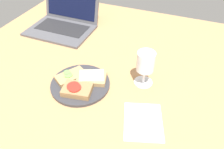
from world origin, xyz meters
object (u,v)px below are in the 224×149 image
object	(u,v)px
sandwich_with_cucumber	(71,76)
sandwich_with_cheese	(92,77)
plate	(80,84)
sandwich_with_tomato	(77,89)
laptop	(64,20)
napkin	(143,121)
wine_glass	(145,64)

from	to	relation	value
sandwich_with_cucumber	sandwich_with_cheese	distance (cm)	8.64
plate	sandwich_with_cheese	bearing A→B (deg)	46.46
sandwich_with_tomato	sandwich_with_cheese	size ratio (longest dim) A/B	0.91
laptop	napkin	distance (cm)	75.24
laptop	plate	bearing A→B (deg)	-52.01
sandwich_with_cucumber	sandwich_with_tomato	xyz separation A→B (cm)	(6.17, -5.94, 0.35)
laptop	napkin	world-z (taller)	laptop
laptop	napkin	xyz separation A→B (cm)	(58.63, -46.96, -4.26)
plate	napkin	bearing A→B (deg)	-15.74
wine_glass	napkin	bearing A→B (deg)	-74.14
plate	sandwich_with_cucumber	distance (cm)	5.27
sandwich_with_tomato	sandwich_with_cheese	bearing A→B (deg)	75.82
sandwich_with_tomato	wine_glass	distance (cm)	27.60
sandwich_with_cucumber	wine_glass	bearing A→B (deg)	19.49
plate	wine_glass	world-z (taller)	wine_glass
sandwich_with_cheese	plate	bearing A→B (deg)	-133.54
napkin	sandwich_with_cheese	bearing A→B (deg)	155.04
sandwich_with_tomato	napkin	world-z (taller)	sandwich_with_tomato
plate	sandwich_with_cheese	world-z (taller)	sandwich_with_cheese
laptop	wine_glass	bearing A→B (deg)	-27.79
plate	laptop	world-z (taller)	laptop
napkin	sandwich_with_tomato	bearing A→B (deg)	173.32
laptop	sandwich_with_cucumber	bearing A→B (deg)	-55.96
sandwich_with_tomato	laptop	size ratio (longest dim) A/B	0.35
sandwich_with_cucumber	sandwich_with_cheese	size ratio (longest dim) A/B	1.02
sandwich_with_cheese	wine_glass	xyz separation A→B (cm)	(19.40, 7.36, 7.36)
wine_glass	sandwich_with_tomato	bearing A→B (deg)	-143.82
laptop	napkin	bearing A→B (deg)	-38.69
plate	sandwich_with_tomato	size ratio (longest dim) A/B	1.96
sandwich_with_cucumber	laptop	distance (cm)	45.76
sandwich_with_tomato	sandwich_with_cheese	world-z (taller)	sandwich_with_tomato
laptop	napkin	size ratio (longest dim) A/B	2.16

